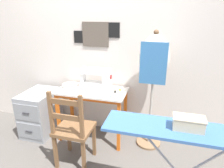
{
  "coord_description": "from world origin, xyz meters",
  "views": [
    {
      "loc": [
        0.91,
        -2.04,
        1.69
      ],
      "look_at": [
        0.28,
        0.21,
        0.84
      ],
      "focal_mm": 32.0,
      "sensor_mm": 36.0,
      "label": 1
    }
  ],
  "objects_px": {
    "thread_spool_far_edge": "(120,89)",
    "filing_cabinet": "(40,113)",
    "ironing_board": "(187,135)",
    "scissors": "(112,96)",
    "wooden_chair": "(73,130)",
    "sewing_machine": "(97,79)",
    "thread_spool_mid_table": "(115,91)",
    "thread_spool_near_machine": "(113,90)",
    "fabric_bowl": "(68,86)",
    "storage_box": "(189,123)",
    "dress_form": "(154,65)"
  },
  "relations": [
    {
      "from": "thread_spool_mid_table",
      "to": "sewing_machine",
      "type": "bearing_deg",
      "value": 161.72
    },
    {
      "from": "dress_form",
      "to": "wooden_chair",
      "type": "bearing_deg",
      "value": -142.96
    },
    {
      "from": "thread_spool_near_machine",
      "to": "ironing_board",
      "type": "xyz_separation_m",
      "value": [
        0.83,
        -0.94,
        0.08
      ]
    },
    {
      "from": "ironing_board",
      "to": "thread_spool_mid_table",
      "type": "bearing_deg",
      "value": 131.43
    },
    {
      "from": "fabric_bowl",
      "to": "filing_cabinet",
      "type": "bearing_deg",
      "value": -171.2
    },
    {
      "from": "thread_spool_near_machine",
      "to": "thread_spool_mid_table",
      "type": "bearing_deg",
      "value": -46.23
    },
    {
      "from": "storage_box",
      "to": "fabric_bowl",
      "type": "bearing_deg",
      "value": 148.58
    },
    {
      "from": "ironing_board",
      "to": "filing_cabinet",
      "type": "bearing_deg",
      "value": 156.49
    },
    {
      "from": "thread_spool_mid_table",
      "to": "filing_cabinet",
      "type": "bearing_deg",
      "value": -176.42
    },
    {
      "from": "wooden_chair",
      "to": "dress_form",
      "type": "xyz_separation_m",
      "value": [
        0.8,
        0.6,
        0.65
      ]
    },
    {
      "from": "scissors",
      "to": "thread_spool_far_edge",
      "type": "relative_size",
      "value": 3.36
    },
    {
      "from": "thread_spool_near_machine",
      "to": "wooden_chair",
      "type": "bearing_deg",
      "value": -116.94
    },
    {
      "from": "thread_spool_mid_table",
      "to": "storage_box",
      "type": "height_order",
      "value": "storage_box"
    },
    {
      "from": "wooden_chair",
      "to": "dress_form",
      "type": "bearing_deg",
      "value": 37.04
    },
    {
      "from": "thread_spool_mid_table",
      "to": "dress_form",
      "type": "relative_size",
      "value": 0.03
    },
    {
      "from": "thread_spool_near_machine",
      "to": "ironing_board",
      "type": "height_order",
      "value": "ironing_board"
    },
    {
      "from": "scissors",
      "to": "wooden_chair",
      "type": "bearing_deg",
      "value": -129.2
    },
    {
      "from": "dress_form",
      "to": "thread_spool_far_edge",
      "type": "bearing_deg",
      "value": 176.73
    },
    {
      "from": "wooden_chair",
      "to": "dress_form",
      "type": "height_order",
      "value": "dress_form"
    },
    {
      "from": "thread_spool_mid_table",
      "to": "ironing_board",
      "type": "bearing_deg",
      "value": -48.57
    },
    {
      "from": "thread_spool_near_machine",
      "to": "wooden_chair",
      "type": "height_order",
      "value": "wooden_chair"
    },
    {
      "from": "scissors",
      "to": "thread_spool_near_machine",
      "type": "xyz_separation_m",
      "value": [
        -0.04,
        0.17,
        0.02
      ]
    },
    {
      "from": "wooden_chair",
      "to": "fabric_bowl",
      "type": "bearing_deg",
      "value": 119.8
    },
    {
      "from": "scissors",
      "to": "storage_box",
      "type": "xyz_separation_m",
      "value": [
        0.79,
        -0.75,
        0.19
      ]
    },
    {
      "from": "fabric_bowl",
      "to": "thread_spool_mid_table",
      "type": "relative_size",
      "value": 3.77
    },
    {
      "from": "scissors",
      "to": "ironing_board",
      "type": "xyz_separation_m",
      "value": [
        0.79,
        -0.76,
        0.09
      ]
    },
    {
      "from": "fabric_bowl",
      "to": "filing_cabinet",
      "type": "relative_size",
      "value": 0.25
    },
    {
      "from": "sewing_machine",
      "to": "thread_spool_mid_table",
      "type": "relative_size",
      "value": 9.82
    },
    {
      "from": "sewing_machine",
      "to": "thread_spool_mid_table",
      "type": "bearing_deg",
      "value": -18.28
    },
    {
      "from": "thread_spool_mid_table",
      "to": "dress_form",
      "type": "distance_m",
      "value": 0.58
    },
    {
      "from": "scissors",
      "to": "filing_cabinet",
      "type": "relative_size",
      "value": 0.19
    },
    {
      "from": "filing_cabinet",
      "to": "dress_form",
      "type": "height_order",
      "value": "dress_form"
    },
    {
      "from": "thread_spool_far_edge",
      "to": "filing_cabinet",
      "type": "xyz_separation_m",
      "value": [
        -1.14,
        -0.15,
        -0.42
      ]
    },
    {
      "from": "thread_spool_near_machine",
      "to": "filing_cabinet",
      "type": "distance_m",
      "value": 1.14
    },
    {
      "from": "scissors",
      "to": "wooden_chair",
      "type": "height_order",
      "value": "wooden_chair"
    },
    {
      "from": "sewing_machine",
      "to": "thread_spool_mid_table",
      "type": "xyz_separation_m",
      "value": [
        0.27,
        -0.09,
        -0.11
      ]
    },
    {
      "from": "thread_spool_near_machine",
      "to": "thread_spool_mid_table",
      "type": "distance_m",
      "value": 0.06
    },
    {
      "from": "wooden_chair",
      "to": "filing_cabinet",
      "type": "bearing_deg",
      "value": 148.05
    },
    {
      "from": "scissors",
      "to": "thread_spool_far_edge",
      "type": "xyz_separation_m",
      "value": [
        0.05,
        0.21,
        0.02
      ]
    },
    {
      "from": "thread_spool_mid_table",
      "to": "wooden_chair",
      "type": "bearing_deg",
      "value": -122.33
    },
    {
      "from": "thread_spool_mid_table",
      "to": "filing_cabinet",
      "type": "xyz_separation_m",
      "value": [
        -1.1,
        -0.07,
        -0.43
      ]
    },
    {
      "from": "fabric_bowl",
      "to": "storage_box",
      "type": "xyz_separation_m",
      "value": [
        1.44,
        -0.88,
        0.17
      ]
    },
    {
      "from": "thread_spool_far_edge",
      "to": "filing_cabinet",
      "type": "bearing_deg",
      "value": -172.47
    },
    {
      "from": "scissors",
      "to": "storage_box",
      "type": "height_order",
      "value": "storage_box"
    },
    {
      "from": "thread_spool_mid_table",
      "to": "thread_spool_far_edge",
      "type": "xyz_separation_m",
      "value": [
        0.04,
        0.08,
        -0.0
      ]
    },
    {
      "from": "fabric_bowl",
      "to": "wooden_chair",
      "type": "relative_size",
      "value": 0.17
    },
    {
      "from": "thread_spool_near_machine",
      "to": "dress_form",
      "type": "distance_m",
      "value": 0.62
    },
    {
      "from": "dress_form",
      "to": "storage_box",
      "type": "height_order",
      "value": "dress_form"
    },
    {
      "from": "thread_spool_near_machine",
      "to": "thread_spool_mid_table",
      "type": "relative_size",
      "value": 0.9
    },
    {
      "from": "scissors",
      "to": "dress_form",
      "type": "relative_size",
      "value": 0.08
    }
  ]
}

